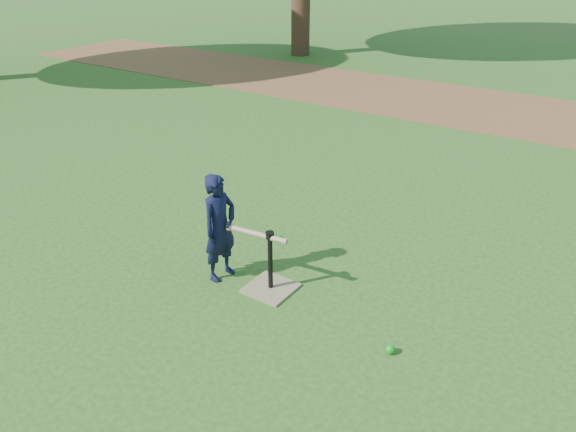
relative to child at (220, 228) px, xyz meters
The scene contains 6 objects.
ground 0.97m from the child, 16.50° to the right, with size 80.00×80.00×0.00m, color #285116.
dirt_strip 7.33m from the child, 83.96° to the left, with size 24.00×3.00×0.01m, color brown.
child is the anchor object (origin of this frame).
wiffle_ball_ground 1.92m from the child, ahead, with size 0.08×0.08×0.08m, color #0D991A.
batting_tee 0.68m from the child, ahead, with size 0.44×0.44×0.61m.
swing_action 0.42m from the child, ahead, with size 0.63×0.17×0.09m.
Camera 1 is at (2.32, -3.32, 3.04)m, focal length 35.00 mm.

